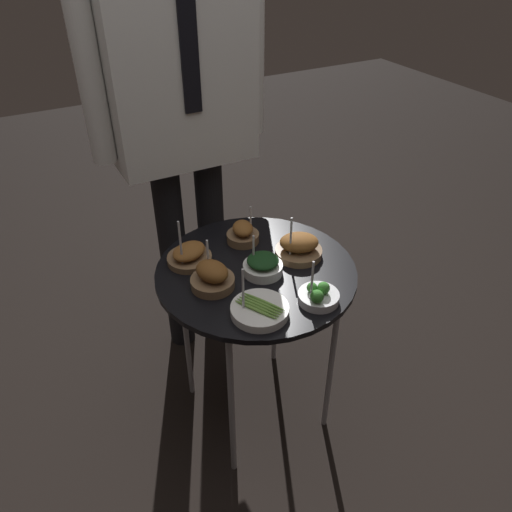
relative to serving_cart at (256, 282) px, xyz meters
The scene contains 10 objects.
ground_plane 0.63m from the serving_cart, ahead, with size 8.00×8.00×0.00m, color black.
serving_cart is the anchor object (origin of this frame).
bowl_asparagus_mid_left 0.22m from the serving_cart, 115.80° to the right, with size 0.17×0.17×0.16m.
bowl_spinach_front_right 0.08m from the serving_cart, 71.26° to the right, with size 0.12×0.12×0.13m.
bowl_roast_back_left 0.23m from the serving_cart, 141.24° to the left, with size 0.15×0.14×0.17m.
bowl_roast_back_right 0.18m from the serving_cart, ahead, with size 0.16×0.15×0.16m.
bowl_roast_center 0.18m from the serving_cart, 77.14° to the left, with size 0.11×0.11×0.13m.
bowl_broccoli_far_rim 0.25m from the serving_cart, 69.81° to the right, with size 0.12×0.12×0.16m.
bowl_roast_front_center 0.18m from the serving_cart, behind, with size 0.13×0.13×0.14m.
waiter_figure 0.69m from the serving_cart, 92.75° to the left, with size 0.65×0.24×1.75m.
Camera 1 is at (-0.60, -1.11, 1.63)m, focal length 35.00 mm.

